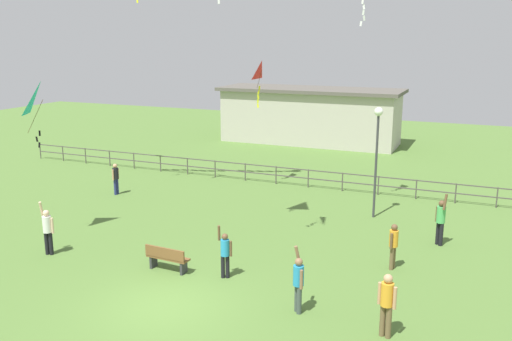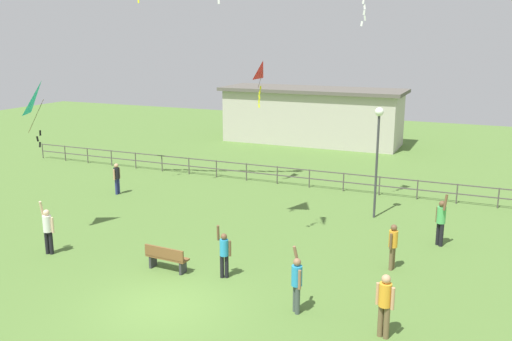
{
  "view_description": "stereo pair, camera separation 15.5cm",
  "coord_description": "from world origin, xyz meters",
  "px_view_note": "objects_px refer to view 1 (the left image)",
  "views": [
    {
      "loc": [
        8.11,
        -12.34,
        7.5
      ],
      "look_at": [
        0.17,
        6.29,
        2.63
      ],
      "focal_mm": 38.89,
      "sensor_mm": 36.0,
      "label": 1
    },
    {
      "loc": [
        8.25,
        -12.28,
        7.5
      ],
      "look_at": [
        0.17,
        6.29,
        2.63
      ],
      "focal_mm": 38.89,
      "sensor_mm": 36.0,
      "label": 2
    }
  ],
  "objects_px": {
    "park_bench": "(167,258)",
    "kite_5": "(262,72)",
    "person_0": "(116,177)",
    "person_1": "(298,281)",
    "person_2": "(393,243)",
    "person_6": "(47,228)",
    "lamppost": "(377,139)",
    "person_4": "(225,252)",
    "person_3": "(387,301)",
    "kite_6": "(43,101)",
    "person_5": "(441,219)"
  },
  "relations": [
    {
      "from": "person_6",
      "to": "kite_5",
      "type": "relative_size",
      "value": 0.84
    },
    {
      "from": "lamppost",
      "to": "person_2",
      "type": "bearing_deg",
      "value": -72.18
    },
    {
      "from": "lamppost",
      "to": "person_6",
      "type": "xyz_separation_m",
      "value": [
        -9.73,
        -8.72,
        -2.44
      ]
    },
    {
      "from": "park_bench",
      "to": "person_6",
      "type": "xyz_separation_m",
      "value": [
        -4.62,
        -0.41,
        0.51
      ]
    },
    {
      "from": "person_0",
      "to": "person_1",
      "type": "distance_m",
      "value": 14.46
    },
    {
      "from": "person_4",
      "to": "kite_6",
      "type": "distance_m",
      "value": 8.8
    },
    {
      "from": "lamppost",
      "to": "person_1",
      "type": "relative_size",
      "value": 2.48
    },
    {
      "from": "lamppost",
      "to": "person_2",
      "type": "distance_m",
      "value": 6.03
    },
    {
      "from": "person_2",
      "to": "person_4",
      "type": "relative_size",
      "value": 0.89
    },
    {
      "from": "park_bench",
      "to": "kite_5",
      "type": "height_order",
      "value": "kite_5"
    },
    {
      "from": "person_2",
      "to": "person_4",
      "type": "bearing_deg",
      "value": -149.75
    },
    {
      "from": "person_5",
      "to": "person_6",
      "type": "height_order",
      "value": "person_5"
    },
    {
      "from": "person_1",
      "to": "person_3",
      "type": "height_order",
      "value": "person_1"
    },
    {
      "from": "person_1",
      "to": "person_3",
      "type": "distance_m",
      "value": 2.51
    },
    {
      "from": "person_3",
      "to": "person_5",
      "type": "relative_size",
      "value": 0.85
    },
    {
      "from": "park_bench",
      "to": "person_4",
      "type": "distance_m",
      "value": 2.05
    },
    {
      "from": "person_2",
      "to": "person_0",
      "type": "bearing_deg",
      "value": 164.7
    },
    {
      "from": "lamppost",
      "to": "person_3",
      "type": "height_order",
      "value": "lamppost"
    },
    {
      "from": "lamppost",
      "to": "person_5",
      "type": "height_order",
      "value": "lamppost"
    },
    {
      "from": "person_0",
      "to": "person_4",
      "type": "height_order",
      "value": "person_4"
    },
    {
      "from": "person_0",
      "to": "person_2",
      "type": "distance_m",
      "value": 14.53
    },
    {
      "from": "person_2",
      "to": "person_3",
      "type": "height_order",
      "value": "person_3"
    },
    {
      "from": "person_4",
      "to": "lamppost",
      "type": "bearing_deg",
      "value": 68.74
    },
    {
      "from": "person_2",
      "to": "kite_5",
      "type": "bearing_deg",
      "value": 135.47
    },
    {
      "from": "person_2",
      "to": "kite_6",
      "type": "height_order",
      "value": "kite_6"
    },
    {
      "from": "person_5",
      "to": "person_4",
      "type": "bearing_deg",
      "value": -136.56
    },
    {
      "from": "person_5",
      "to": "person_6",
      "type": "xyz_separation_m",
      "value": [
        -12.63,
        -6.39,
        -0.04
      ]
    },
    {
      "from": "person_6",
      "to": "kite_6",
      "type": "xyz_separation_m",
      "value": [
        -1.0,
        1.34,
        4.28
      ]
    },
    {
      "from": "person_1",
      "to": "kite_6",
      "type": "distance_m",
      "value": 11.51
    },
    {
      "from": "person_3",
      "to": "lamppost",
      "type": "bearing_deg",
      "value": 103.11
    },
    {
      "from": "person_6",
      "to": "kite_5",
      "type": "bearing_deg",
      "value": 73.05
    },
    {
      "from": "person_0",
      "to": "person_6",
      "type": "relative_size",
      "value": 0.8
    },
    {
      "from": "park_bench",
      "to": "person_2",
      "type": "relative_size",
      "value": 0.97
    },
    {
      "from": "lamppost",
      "to": "person_6",
      "type": "bearing_deg",
      "value": -138.15
    },
    {
      "from": "person_2",
      "to": "person_1",
      "type": "bearing_deg",
      "value": -115.12
    },
    {
      "from": "person_1",
      "to": "person_3",
      "type": "bearing_deg",
      "value": -8.14
    },
    {
      "from": "park_bench",
      "to": "person_3",
      "type": "bearing_deg",
      "value": -10.4
    },
    {
      "from": "park_bench",
      "to": "person_0",
      "type": "bearing_deg",
      "value": 136.23
    },
    {
      "from": "person_3",
      "to": "person_6",
      "type": "distance_m",
      "value": 12.02
    },
    {
      "from": "person_4",
      "to": "kite_6",
      "type": "bearing_deg",
      "value": 175.08
    },
    {
      "from": "person_0",
      "to": "kite_6",
      "type": "bearing_deg",
      "value": -75.05
    },
    {
      "from": "person_3",
      "to": "kite_6",
      "type": "relative_size",
      "value": 0.72
    },
    {
      "from": "park_bench",
      "to": "kite_5",
      "type": "distance_m",
      "value": 12.23
    },
    {
      "from": "kite_5",
      "to": "person_0",
      "type": "bearing_deg",
      "value": -146.55
    },
    {
      "from": "person_3",
      "to": "person_0",
      "type": "bearing_deg",
      "value": 150.45
    },
    {
      "from": "person_4",
      "to": "person_5",
      "type": "relative_size",
      "value": 0.87
    },
    {
      "from": "lamppost",
      "to": "person_0",
      "type": "distance_m",
      "value": 12.66
    },
    {
      "from": "person_4",
      "to": "kite_6",
      "type": "relative_size",
      "value": 0.73
    },
    {
      "from": "person_5",
      "to": "kite_6",
      "type": "xyz_separation_m",
      "value": [
        -13.63,
        -5.05,
        4.24
      ]
    },
    {
      "from": "lamppost",
      "to": "person_6",
      "type": "distance_m",
      "value": 13.29
    }
  ]
}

